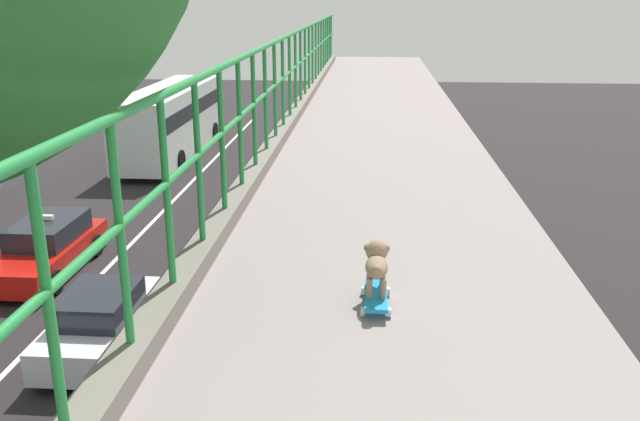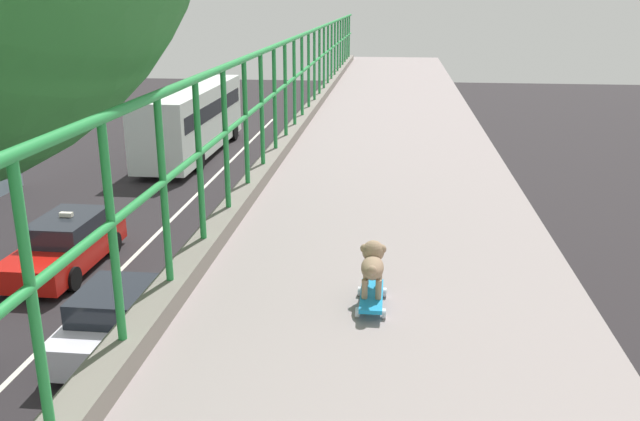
# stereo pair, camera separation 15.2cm
# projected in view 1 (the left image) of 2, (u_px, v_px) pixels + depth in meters

# --- Properties ---
(car_white_fifth) EXTENTS (1.82, 3.86, 1.43)m
(car_white_fifth) POSITION_uv_depth(u_px,v_px,m) (103.00, 321.00, 14.43)
(car_white_fifth) COLOR silver
(car_white_fifth) RESTS_ON ground
(car_red_taxi_sixth) EXTENTS (1.96, 4.55, 1.56)m
(car_red_taxi_sixth) POSITION_uv_depth(u_px,v_px,m) (46.00, 248.00, 18.62)
(car_red_taxi_sixth) COLOR red
(car_red_taxi_sixth) RESTS_ON ground
(city_bus) EXTENTS (2.55, 10.51, 3.26)m
(city_bus) POSITION_uv_depth(u_px,v_px,m) (171.00, 118.00, 31.70)
(city_bus) COLOR white
(city_bus) RESTS_ON ground
(toy_skateboard) EXTENTS (0.18, 0.45, 0.08)m
(toy_skateboard) POSITION_uv_depth(u_px,v_px,m) (376.00, 296.00, 4.06)
(toy_skateboard) COLOR #178DCF
(toy_skateboard) RESTS_ON overpass_deck
(small_dog) EXTENTS (0.16, 0.37, 0.29)m
(small_dog) POSITION_uv_depth(u_px,v_px,m) (377.00, 262.00, 4.07)
(small_dog) COLOR #9D7E61
(small_dog) RESTS_ON toy_skateboard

